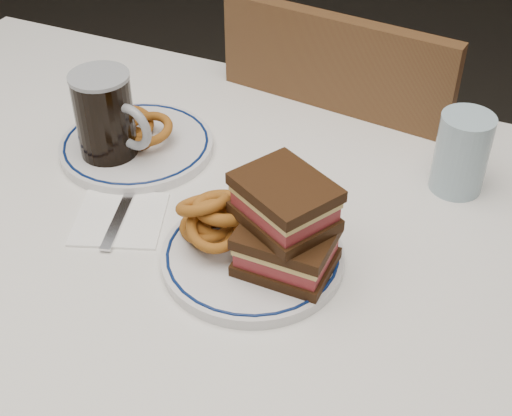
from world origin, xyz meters
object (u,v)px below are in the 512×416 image
at_px(chair_far, 348,184).
at_px(far_plate, 137,145).
at_px(beer_mug, 107,119).
at_px(reuben_sandwich, 286,226).
at_px(main_plate, 253,256).

xyz_separation_m(chair_far, far_plate, (-0.26, -0.38, 0.26)).
bearing_deg(beer_mug, far_plate, 63.15).
xyz_separation_m(chair_far, reuben_sandwich, (0.07, -0.54, 0.33)).
xyz_separation_m(main_plate, reuben_sandwich, (0.05, 0.00, 0.07)).
relative_size(reuben_sandwich, beer_mug, 0.99).
bearing_deg(chair_far, main_plate, -87.53).
bearing_deg(main_plate, far_plate, 149.73).
distance_m(chair_far, main_plate, 0.60).
bearing_deg(beer_mug, main_plate, -22.25).
height_order(chair_far, main_plate, chair_far).
bearing_deg(far_plate, reuben_sandwich, -26.56).
xyz_separation_m(chair_far, beer_mug, (-0.28, -0.42, 0.33)).
xyz_separation_m(main_plate, far_plate, (-0.28, 0.16, 0.00)).
height_order(chair_far, reuben_sandwich, chair_far).
xyz_separation_m(reuben_sandwich, far_plate, (-0.33, 0.16, -0.07)).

